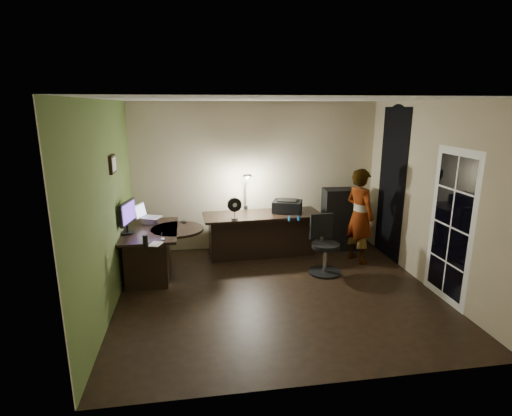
{
  "coord_description": "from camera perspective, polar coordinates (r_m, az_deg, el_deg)",
  "views": [
    {
      "loc": [
        -1.13,
        -5.18,
        2.62
      ],
      "look_at": [
        -0.15,
        1.05,
        1.0
      ],
      "focal_mm": 28.0,
      "sensor_mm": 36.0,
      "label": 1
    }
  ],
  "objects": [
    {
      "name": "arched_doorway",
      "position": [
        7.29,
        18.8,
        3.2
      ],
      "size": [
        0.01,
        0.9,
        2.6
      ],
      "primitive_type": "cube",
      "color": "black",
      "rests_on": "floor"
    },
    {
      "name": "laptop_stand",
      "position": [
        6.67,
        -14.81,
        -1.71
      ],
      "size": [
        0.24,
        0.2,
        0.1
      ],
      "primitive_type": "cube",
      "rotation": [
        0.0,
        0.0,
        -0.04
      ],
      "color": "silver",
      "rests_on": "desk_left"
    },
    {
      "name": "desk_left",
      "position": [
        6.49,
        -14.65,
        -6.23
      ],
      "size": [
        0.84,
        1.34,
        0.77
      ],
      "primitive_type": "cube",
      "rotation": [
        0.0,
        0.0,
        0.02
      ],
      "color": "black",
      "rests_on": "floor"
    },
    {
      "name": "green_wall_overlay",
      "position": [
        5.45,
        -20.44,
        0.0
      ],
      "size": [
        0.0,
        4.0,
        2.7
      ],
      "primitive_type": "cube",
      "color": "#4F662C",
      "rests_on": "floor"
    },
    {
      "name": "pen",
      "position": [
        6.08,
        -13.33,
        -3.62
      ],
      "size": [
        0.01,
        0.14,
        0.01
      ],
      "primitive_type": "cube",
      "rotation": [
        0.0,
        0.0,
        0.02
      ],
      "color": "black",
      "rests_on": "desk_left"
    },
    {
      "name": "office_chair",
      "position": [
        6.46,
        9.92,
        -5.29
      ],
      "size": [
        0.55,
        0.55,
        0.93
      ],
      "primitive_type": "cube",
      "rotation": [
        0.0,
        0.0,
        0.05
      ],
      "color": "black",
      "rests_on": "floor"
    },
    {
      "name": "floor",
      "position": [
        5.91,
        3.08,
        -11.96
      ],
      "size": [
        4.5,
        4.0,
        0.01
      ],
      "primitive_type": "cube",
      "color": "black",
      "rests_on": "ground"
    },
    {
      "name": "headphones",
      "position": [
        6.57,
        5.46,
        -1.42
      ],
      "size": [
        0.21,
        0.1,
        0.1
      ],
      "primitive_type": "cube",
      "rotation": [
        0.0,
        0.0,
        0.09
      ],
      "color": "navy",
      "rests_on": "desk_right"
    },
    {
      "name": "desk_fan",
      "position": [
        6.63,
        -3.09,
        -0.03
      ],
      "size": [
        0.25,
        0.15,
        0.36
      ],
      "primitive_type": "cube",
      "rotation": [
        0.0,
        0.0,
        0.11
      ],
      "color": "black",
      "rests_on": "desk_right"
    },
    {
      "name": "laptop",
      "position": [
        6.63,
        -14.89,
        -0.39
      ],
      "size": [
        0.42,
        0.41,
        0.23
      ],
      "primitive_type": "cube",
      "rotation": [
        0.0,
        0.0,
        -0.4
      ],
      "color": "silver",
      "rests_on": "laptop_stand"
    },
    {
      "name": "speaker",
      "position": [
        5.54,
        -15.51,
        -4.63
      ],
      "size": [
        0.08,
        0.08,
        0.18
      ],
      "primitive_type": "cylinder",
      "rotation": [
        0.0,
        0.0,
        -0.22
      ],
      "color": "black",
      "rests_on": "desk_left"
    },
    {
      "name": "wall_left",
      "position": [
        5.45,
        -20.59,
        -0.0
      ],
      "size": [
        0.01,
        4.0,
        2.7
      ],
      "primitive_type": "cube",
      "color": "tan",
      "rests_on": "floor"
    },
    {
      "name": "desk_right",
      "position": [
        7.13,
        0.9,
        -3.85
      ],
      "size": [
        2.1,
        0.82,
        0.77
      ],
      "primitive_type": "cube",
      "rotation": [
        0.0,
        0.0,
        0.05
      ],
      "color": "black",
      "rests_on": "floor"
    },
    {
      "name": "french_door",
      "position": [
        5.93,
        26.07,
        -2.44
      ],
      "size": [
        0.02,
        0.92,
        2.1
      ],
      "primitive_type": "cube",
      "color": "white",
      "rests_on": "floor"
    },
    {
      "name": "monitor",
      "position": [
        6.24,
        -17.96,
        -1.84
      ],
      "size": [
        0.22,
        0.54,
        0.35
      ],
      "primitive_type": "cube",
      "rotation": [
        0.0,
        0.0,
        -0.22
      ],
      "color": "black",
      "rests_on": "desk_left"
    },
    {
      "name": "wall_right",
      "position": [
        6.31,
        23.72,
        1.58
      ],
      "size": [
        0.01,
        4.0,
        2.7
      ],
      "primitive_type": "cube",
      "color": "tan",
      "rests_on": "floor"
    },
    {
      "name": "desk_lamp",
      "position": [
        7.22,
        -1.49,
        2.66
      ],
      "size": [
        0.28,
        0.37,
        0.73
      ],
      "primitive_type": "cube",
      "rotation": [
        0.0,
        0.0,
        -0.36
      ],
      "color": "black",
      "rests_on": "desk_right"
    },
    {
      "name": "wall_front",
      "position": [
        3.6,
        10.0,
        -6.48
      ],
      "size": [
        4.5,
        0.01,
        2.7
      ],
      "primitive_type": "cube",
      "color": "tan",
      "rests_on": "floor"
    },
    {
      "name": "person",
      "position": [
        6.98,
        14.58,
        -1.1
      ],
      "size": [
        0.56,
        0.68,
        1.62
      ],
      "primitive_type": "imported",
      "rotation": [
        0.0,
        0.0,
        1.93
      ],
      "color": "#D8A88C",
      "rests_on": "floor"
    },
    {
      "name": "ceiling",
      "position": [
        5.3,
        3.48,
        15.3
      ],
      "size": [
        4.5,
        4.0,
        0.01
      ],
      "primitive_type": "cube",
      "color": "silver",
      "rests_on": "floor"
    },
    {
      "name": "cabinet",
      "position": [
        7.6,
        12.36,
        -1.55
      ],
      "size": [
        0.78,
        0.42,
        1.15
      ],
      "primitive_type": "cube",
      "rotation": [
        0.0,
        0.0,
        -0.05
      ],
      "color": "black",
      "rests_on": "floor"
    },
    {
      "name": "phone",
      "position": [
        6.64,
        -10.24,
        -1.93
      ],
      "size": [
        0.1,
        0.13,
        0.01
      ],
      "primitive_type": "cube",
      "rotation": [
        0.0,
        0.0,
        0.41
      ],
      "color": "black",
      "rests_on": "desk_left"
    },
    {
      "name": "framed_picture",
      "position": [
        5.79,
        -19.83,
        5.91
      ],
      "size": [
        0.04,
        0.3,
        0.25
      ],
      "primitive_type": "cube",
      "color": "black",
      "rests_on": "wall_left"
    },
    {
      "name": "printer",
      "position": [
        7.11,
        4.49,
        0.33
      ],
      "size": [
        0.6,
        0.54,
        0.22
      ],
      "primitive_type": "cube",
      "rotation": [
        0.0,
        0.0,
        -0.38
      ],
      "color": "black",
      "rests_on": "desk_right"
    },
    {
      "name": "mouse",
      "position": [
        5.81,
        -13.21,
        -4.33
      ],
      "size": [
        0.07,
        0.09,
        0.03
      ],
      "primitive_type": "ellipsoid",
      "rotation": [
        0.0,
        0.0,
        -0.14
      ],
      "color": "silver",
      "rests_on": "desk_left"
    },
    {
      "name": "notepad",
      "position": [
        5.66,
        -14.14,
        -5.02
      ],
      "size": [
        0.21,
        0.25,
        0.01
      ],
      "primitive_type": "cube",
      "rotation": [
        0.0,
        0.0,
        -0.34
      ],
      "color": "silver",
      "rests_on": "desk_left"
    },
    {
      "name": "wall_back",
      "position": [
        7.38,
        0.0,
        4.5
      ],
      "size": [
        4.5,
        0.01,
        2.7
      ],
      "primitive_type": "cube",
      "color": "tan",
      "rests_on": "floor"
    }
  ]
}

